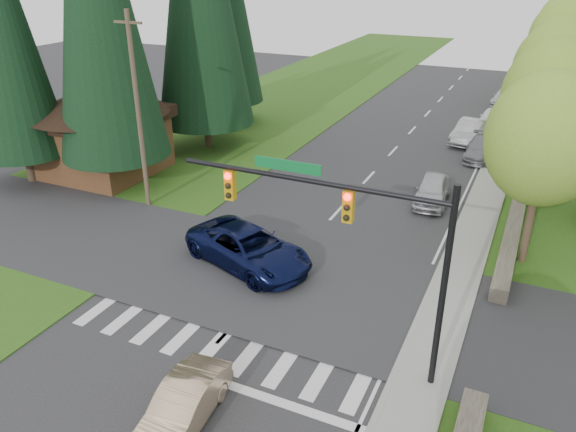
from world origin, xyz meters
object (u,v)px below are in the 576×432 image
Objects in this scene: parked_car_a at (432,190)px; parked_car_b at (481,149)px; parked_car_d at (491,117)px; parked_car_e at (505,97)px; parked_car_c at (470,132)px; sedan_champagne at (183,406)px; suv_navy at (249,248)px.

parked_car_a is 8.73m from parked_car_b.
parked_car_b is at bearing 76.54° from parked_car_a.
parked_car_d is 7.52m from parked_car_e.
parked_car_c is 12.84m from parked_car_e.
sedan_champagne reaches higher than parked_car_d.
suv_navy is 1.25× the size of parked_car_c.
parked_car_b is at bearing 75.26° from sedan_champagne.
suv_navy reaches higher than parked_car_e.
parked_car_c reaches higher than parked_car_d.
sedan_champagne is 1.04× the size of parked_car_d.
sedan_champagne is at bearing -103.61° from parked_car_a.
parked_car_b is 16.05m from parked_car_e.
parked_car_d is at bearing 82.29° from parked_car_a.
parked_car_b is at bearing -85.70° from parked_car_e.
parked_car_c is at bearing -91.05° from parked_car_e.
parked_car_d is (4.17, 36.10, -0.00)m from sedan_champagne.
suv_navy is 1.32× the size of parked_car_b.
parked_car_a is (3.13, 18.94, 0.08)m from sedan_champagne.
parked_car_d is at bearing 91.00° from parked_car_b.
parked_car_e is (-0.05, 16.05, 0.01)m from parked_car_b.
parked_car_a is 0.94× the size of parked_car_b.
suv_navy is at bearing -123.83° from parked_car_a.
suv_navy is 11.67m from parked_car_a.
parked_car_e reaches higher than parked_car_b.
sedan_champagne is 0.86× the size of parked_car_b.
parked_car_b reaches higher than sedan_champagne.
parked_car_c is at bearing 108.91° from parked_car_b.
parked_car_e is (0.30, 7.51, 0.03)m from parked_car_d.
parked_car_b reaches higher than parked_car_d.
parked_car_a is 1.14× the size of parked_car_d.
sedan_champagne is at bearing -88.58° from parked_car_c.
parked_car_e is at bearing 82.64° from parked_car_a.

